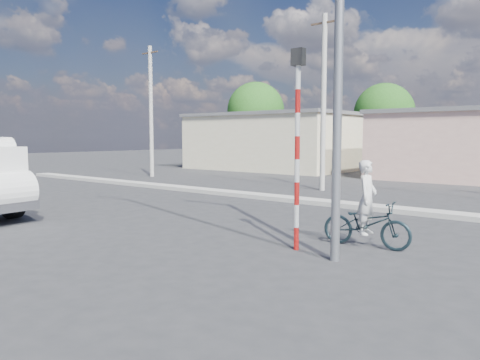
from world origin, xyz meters
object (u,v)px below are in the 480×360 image
Objects in this scene: bicycle at (366,224)px; cyclist at (367,211)px; traffic_pole at (297,132)px; streetlight at (332,9)px.

bicycle is 1.21× the size of cyclist.
traffic_pole is at bearing 132.21° from cyclist.
cyclist is 0.38× the size of traffic_pole.
streetlight is at bearing 168.55° from cyclist.
cyclist is at bearing 84.08° from streetlight.
bicycle is at bearing 84.08° from streetlight.
streetlight reaches higher than bicycle.
traffic_pole is (-1.09, -1.20, 1.76)m from cyclist.
traffic_pole is 0.48× the size of streetlight.
streetlight is (0.94, -0.30, 2.37)m from traffic_pole.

